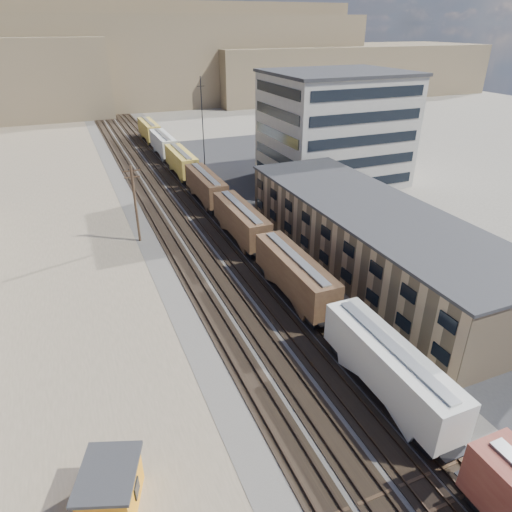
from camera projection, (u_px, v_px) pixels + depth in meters
name	position (u px, v px, depth m)	size (l,w,h in m)	color
ground	(402.00, 487.00, 27.92)	(300.00, 300.00, 0.00)	#6B6356
ballast_bed	(187.00, 211.00, 68.97)	(18.00, 200.00, 0.06)	#4C4742
dirt_yard	(45.00, 263.00, 53.88)	(24.00, 180.00, 0.03)	#72654E
asphalt_lot	(367.00, 225.00, 64.22)	(26.00, 120.00, 0.04)	#232326
rail_tracks	(184.00, 211.00, 68.74)	(11.40, 200.00, 0.24)	black
freight_train	(222.00, 201.00, 64.76)	(3.00, 119.74, 4.46)	black
warehouse	(371.00, 237.00, 51.94)	(12.40, 40.40, 7.25)	#9D8463
office_tower	(334.00, 128.00, 78.45)	(22.60, 18.60, 18.45)	#9E998E
utility_pole_north	(135.00, 203.00, 57.08)	(2.20, 0.32, 10.00)	#382619
radio_mast	(203.00, 134.00, 75.11)	(1.20, 0.16, 18.00)	black
hills_north	(97.00, 59.00, 159.46)	(265.00, 80.00, 32.00)	brown
maintenance_shed	(111.00, 489.00, 26.09)	(4.43, 4.99, 3.03)	orange
parked_car_blue	(362.00, 212.00, 66.39)	(2.61, 5.65, 1.57)	navy
parked_car_far	(310.00, 168.00, 86.61)	(1.92, 4.78, 1.63)	white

